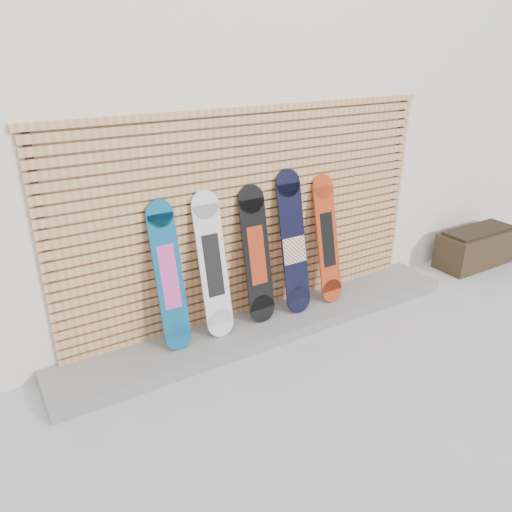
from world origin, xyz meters
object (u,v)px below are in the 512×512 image
at_px(planter_box, 476,247).
at_px(snowboard_3, 293,244).
at_px(snowboard_0, 169,277).
at_px(snowboard_1, 213,265).
at_px(snowboard_2, 257,255).
at_px(snowboard_4, 327,240).

bearing_deg(planter_box, snowboard_3, 177.07).
bearing_deg(snowboard_0, snowboard_1, -0.05).
bearing_deg(planter_box, snowboard_1, 177.61).
bearing_deg(snowboard_0, planter_box, -2.14).
relative_size(planter_box, snowboard_0, 0.80).
distance_m(snowboard_1, snowboard_2, 0.51).
relative_size(snowboard_0, snowboard_1, 0.99).
xyz_separation_m(snowboard_1, snowboard_3, (0.95, -0.01, 0.03)).
xyz_separation_m(planter_box, snowboard_1, (-3.93, 0.16, 0.59)).
height_order(snowboard_2, snowboard_3, snowboard_3).
bearing_deg(snowboard_3, snowboard_1, 179.33).
relative_size(snowboard_2, snowboard_4, 1.01).
bearing_deg(snowboard_2, snowboard_1, -178.76).
height_order(snowboard_0, snowboard_1, snowboard_1).
distance_m(snowboard_2, snowboard_3, 0.45).
bearing_deg(snowboard_4, snowboard_0, 179.71).
xyz_separation_m(snowboard_0, snowboard_3, (1.41, -0.01, 0.04)).
bearing_deg(snowboard_1, snowboard_0, 179.95).
distance_m(snowboard_1, snowboard_3, 0.95).
bearing_deg(snowboard_3, snowboard_2, 177.14).
distance_m(planter_box, snowboard_3, 3.05).
height_order(planter_box, snowboard_1, snowboard_1).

